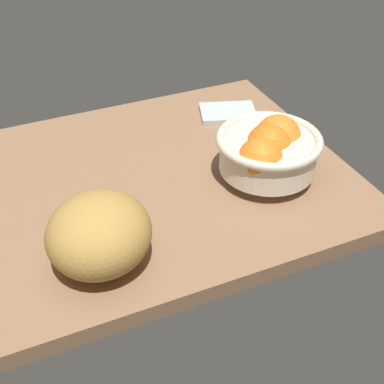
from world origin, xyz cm
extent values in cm
cube|color=#8C6647|center=(0.00, 0.00, -1.50)|extent=(74.97, 58.98, 3.00)
cylinder|color=beige|center=(20.83, -8.57, 1.05)|extent=(10.17, 10.17, 2.09)
cylinder|color=beige|center=(20.83, -8.57, 5.16)|extent=(17.56, 17.56, 6.13)
torus|color=beige|center=(20.83, -8.57, 8.23)|extent=(19.16, 19.16, 1.60)
sphere|color=orange|center=(23.66, -6.98, 6.97)|extent=(8.57, 8.57, 8.57)
sphere|color=orange|center=(17.24, -11.85, 6.87)|extent=(8.00, 8.00, 8.00)
sphere|color=orange|center=(20.83, -8.57, 6.88)|extent=(8.09, 8.09, 8.09)
sphere|color=orange|center=(20.83, -8.57, 6.79)|extent=(7.58, 7.58, 7.58)
sphere|color=orange|center=(20.83, -8.57, 6.91)|extent=(8.26, 8.26, 8.26)
ellipsoid|color=#B78840|center=(-13.34, -17.92, 5.72)|extent=(22.54, 22.68, 11.43)
cube|color=#B8C3C0|center=(25.06, 15.36, 0.60)|extent=(14.05, 11.85, 1.19)
camera|label=1|loc=(-25.42, -79.05, 59.37)|focal=51.33mm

